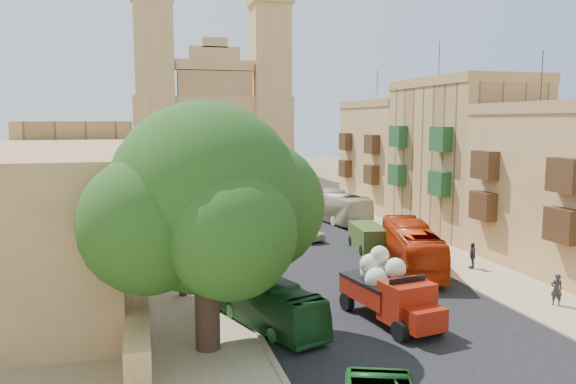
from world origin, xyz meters
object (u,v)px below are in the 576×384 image
bus_red_east (411,247)px  olive_pickup (368,238)px  pedestrian_a (556,290)px  bus_green_north (263,301)px  car_blue_b (229,193)px  car_blue_a (269,248)px  street_tree_d (159,176)px  car_white_a (277,235)px  bus_cream_east (334,206)px  pedestrian_c (472,256)px  red_truck (390,290)px  car_cream (306,233)px  street_tree_b (170,212)px  street_tree_c (164,188)px  car_white_b (253,199)px  church (211,124)px  ficus_tree (208,205)px  car_dkblue (215,196)px  street_tree_a (182,245)px

bus_red_east → olive_pickup: bearing=-67.2°
bus_red_east → pedestrian_a: 9.93m
bus_green_north → car_blue_b: bus_green_north is taller
bus_green_north → car_blue_b: size_ratio=2.07×
bus_red_east → car_blue_a: bus_red_east is taller
street_tree_d → car_white_a: 25.25m
bus_cream_east → pedestrian_c: size_ratio=6.18×
pedestrian_c → red_truck: bearing=-30.6°
street_tree_d → red_truck: bearing=-77.2°
car_cream → pedestrian_a: size_ratio=2.37×
car_cream → street_tree_b: bearing=-1.8°
street_tree_c → car_white_b: street_tree_c is taller
bus_green_north → church: bearing=64.9°
pedestrian_a → pedestrian_c: 7.97m
car_white_a → church: bearing=74.2°
ficus_tree → olive_pickup: 22.15m
ficus_tree → bus_cream_east: (15.90, 28.61, -4.92)m
car_cream → car_dkblue: bearing=-86.1°
olive_pickup → car_white_a: size_ratio=1.25×
ficus_tree → pedestrian_c: (19.02, 9.02, -5.57)m
street_tree_c → car_blue_b: (8.92, 15.95, -2.83)m
pedestrian_c → street_tree_c: bearing=-119.0°
red_truck → ficus_tree: bearing=-173.5°
olive_pickup → pedestrian_c: 8.42m
red_truck → car_blue_b: bearing=91.0°
bus_green_north → car_blue_a: bus_green_north is taller
car_white_a → pedestrian_a: bearing=-74.6°
street_tree_a → pedestrian_a: size_ratio=2.56×
street_tree_d → street_tree_c: bearing=-90.0°
red_truck → car_dkblue: 44.84m
red_truck → pedestrian_a: (9.94, 0.01, -0.75)m
pedestrian_c → olive_pickup: bearing=-125.4°
pedestrian_a → pedestrian_c: bearing=-71.7°
bus_red_east → car_blue_a: (-8.58, 6.01, -0.90)m
street_tree_c → bus_cream_east: (16.50, -3.38, -1.96)m
street_tree_c → car_white_b: size_ratio=1.27×
car_white_b → church: bearing=-70.2°
car_white_a → pedestrian_a: pedestrian_a is taller
pedestrian_a → car_white_b: bearing=-59.8°
bus_red_east → pedestrian_c: (4.08, -1.03, -0.63)m
bus_red_east → bus_cream_east: (0.96, 18.56, 0.02)m
ficus_tree → bus_red_east: 18.68m
bus_green_north → pedestrian_c: size_ratio=4.77×
church → street_tree_b: size_ratio=8.04×
ficus_tree → car_white_a: ficus_tree is taller
street_tree_d → bus_green_north: bearing=-85.2°
church → bus_green_north: (-6.50, -72.30, -8.32)m
pedestrian_a → bus_red_east: bearing=-47.5°
bus_green_north → red_truck: bearing=-31.4°
street_tree_b → bus_cream_east: 18.67m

